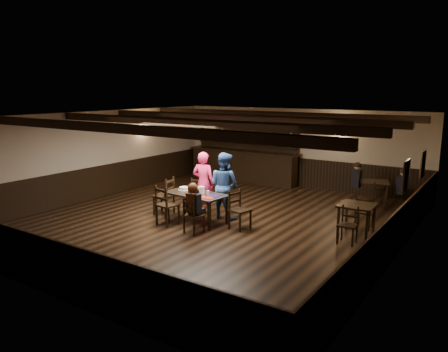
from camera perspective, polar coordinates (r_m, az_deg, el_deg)
The scene contains 25 objects.
ground at distance 11.44m, azimuth -1.07°, elevation -5.79°, with size 10.00×10.00×0.00m, color black.
room_shell at distance 11.08m, azimuth -0.95°, elevation 2.91°, with size 9.02×10.02×2.71m.
dining_table at distance 11.15m, azimuth -3.69°, elevation -2.67°, with size 1.67×0.94×0.75m.
chair_near_left at distance 10.97m, azimuth -7.77°, elevation -3.42°, with size 0.54×0.52×1.01m.
chair_near_right at distance 10.28m, azimuth -4.26°, elevation -4.89°, with size 0.46×0.44×0.86m.
chair_end_left at distance 11.93m, azimuth -7.51°, elevation -2.19°, with size 0.54×0.56×1.02m.
chair_end_right at distance 10.66m, azimuth 1.78°, elevation -3.98°, with size 0.50×0.52×0.95m.
chair_far_pushed at distance 12.80m, azimuth -3.53°, elevation -1.76°, with size 0.51×0.51×0.81m.
woman_pink at distance 11.82m, azimuth -2.70°, elevation -0.94°, with size 0.63×0.41×1.72m, color #FF2256.
man_blue at distance 11.47m, azimuth 0.03°, elevation -1.22°, with size 0.85×0.66×1.75m, color navy.
seated_person at distance 10.24m, azimuth -4.04°, elevation -3.14°, with size 0.32×0.48×0.79m.
cake at distance 11.51m, azimuth -5.30°, elevation -1.65°, with size 0.27×0.27×0.09m.
plate_stack_a at distance 11.13m, azimuth -3.76°, elevation -1.89°, with size 0.16×0.16×0.15m, color white.
plate_stack_b at distance 11.04m, azimuth -2.98°, elevation -1.87°, with size 0.17×0.17×0.20m, color white.
tea_light at distance 11.15m, azimuth -2.98°, elevation -2.12°, with size 0.04×0.04×0.06m.
salt_shaker at distance 10.87m, azimuth -2.73°, elevation -2.36°, with size 0.03×0.03×0.09m, color silver.
pepper_shaker at distance 10.78m, azimuth -2.39°, elevation -2.45°, with size 0.04×0.04×0.10m, color #A5A8AD.
drink_glass at distance 10.95m, azimuth -2.11°, elevation -2.18°, with size 0.07×0.07×0.11m, color silver.
menu_red at distance 10.72m, azimuth -2.23°, elevation -2.79°, with size 0.34×0.24×0.00m, color #9E1D11.
menu_blue at distance 10.86m, azimuth -1.40°, elevation -2.59°, with size 0.31×0.21×0.00m, color #101253.
bar_counter at distance 16.19m, azimuth 2.66°, elevation 1.92°, with size 4.38×0.70×2.20m.
back_table_a at distance 10.55m, azimuth 16.99°, elevation -4.12°, with size 0.80×0.80×0.75m.
back_table_b at distance 13.32m, azimuth 19.07°, elevation -1.09°, with size 0.97×0.97×0.75m.
bg_patron_left at distance 13.64m, azimuth 16.99°, elevation 0.16°, with size 0.23×0.37×0.75m.
bg_patron_right at distance 13.21m, azimuth 22.37°, elevation -0.63°, with size 0.31×0.40×0.72m.
Camera 1 is at (6.24, -8.97, 3.36)m, focal length 35.00 mm.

